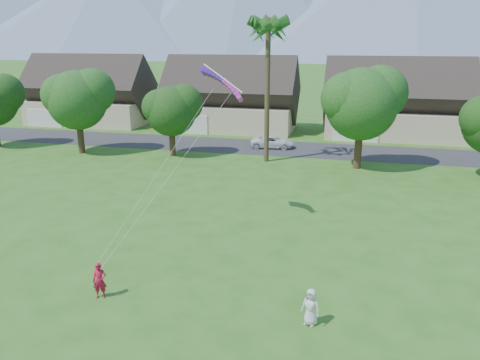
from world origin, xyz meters
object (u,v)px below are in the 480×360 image
(kite_flyer, at_px, (100,281))
(parked_car, at_px, (272,142))
(watcher, at_px, (311,307))
(parafoil_kite, at_px, (224,81))

(kite_flyer, bearing_deg, parked_car, 67.74)
(watcher, height_order, parafoil_kite, parafoil_kite)
(kite_flyer, height_order, parafoil_kite, parafoil_kite)
(parked_car, relative_size, parafoil_kite, 1.51)
(kite_flyer, bearing_deg, watcher, -17.13)
(watcher, height_order, parked_car, watcher)
(watcher, relative_size, parafoil_kite, 0.53)
(kite_flyer, bearing_deg, parafoil_kite, 55.07)
(kite_flyer, relative_size, watcher, 1.06)
(watcher, bearing_deg, parked_car, 121.96)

